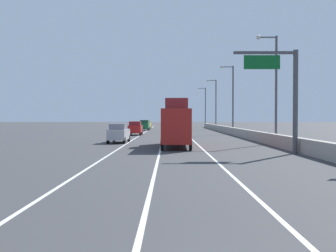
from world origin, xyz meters
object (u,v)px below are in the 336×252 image
at_px(lamp_post_right_fourth, 214,101).
at_px(lamp_post_right_fifth, 204,105).
at_px(lamp_post_right_third, 231,95).
at_px(car_red_4, 135,128).
at_px(car_green_0, 144,125).
at_px(car_silver_1, 118,133).
at_px(lamp_post_right_second, 273,82).
at_px(car_black_3, 174,126).
at_px(box_truck, 176,124).
at_px(overhead_sign_gantry, 285,88).
at_px(car_yellow_2, 146,125).

height_order(lamp_post_right_fourth, lamp_post_right_fifth, same).
height_order(lamp_post_right_third, car_red_4, lamp_post_right_third).
xyz_separation_m(car_green_0, car_red_4, (-0.02, -22.77, -0.03)).
height_order(lamp_post_right_fifth, car_red_4, lamp_post_right_fifth).
xyz_separation_m(car_green_0, car_silver_1, (-0.28, -40.62, -0.06)).
bearing_deg(car_green_0, lamp_post_right_fourth, 16.26).
xyz_separation_m(lamp_post_right_second, car_red_4, (-15.43, 19.22, -5.16)).
bearing_deg(car_black_3, box_truck, -90.58).
bearing_deg(lamp_post_right_fourth, overhead_sign_gantry, -91.65).
distance_m(lamp_post_right_fourth, car_silver_1, 47.79).
distance_m(lamp_post_right_second, car_red_4, 25.18).
xyz_separation_m(overhead_sign_gantry, box_truck, (-7.73, 6.84, -2.70)).
height_order(overhead_sign_gantry, car_black_3, overhead_sign_gantry).
relative_size(lamp_post_right_second, car_black_3, 2.67).
bearing_deg(lamp_post_right_third, car_yellow_2, 117.81).
height_order(lamp_post_right_second, lamp_post_right_third, same).
xyz_separation_m(lamp_post_right_third, car_yellow_2, (-14.95, 28.34, -5.21)).
distance_m(lamp_post_right_fourth, lamp_post_right_fifth, 23.18).
relative_size(car_green_0, car_black_3, 1.13).
xyz_separation_m(overhead_sign_gantry, car_silver_1, (-13.61, 12.36, -3.74)).
distance_m(overhead_sign_gantry, car_red_4, 33.24).
relative_size(lamp_post_right_third, box_truck, 1.10).
bearing_deg(overhead_sign_gantry, car_green_0, 104.12).
relative_size(car_red_4, box_truck, 0.45).
xyz_separation_m(lamp_post_right_second, car_silver_1, (-15.69, 1.37, -5.19)).
distance_m(overhead_sign_gantry, lamp_post_right_second, 11.28).
distance_m(car_yellow_2, box_truck, 55.98).
relative_size(overhead_sign_gantry, lamp_post_right_second, 0.69).
relative_size(lamp_post_right_fourth, car_red_4, 2.46).
height_order(overhead_sign_gantry, car_green_0, overhead_sign_gantry).
distance_m(car_silver_1, box_truck, 8.14).
distance_m(lamp_post_right_second, car_black_3, 36.42).
relative_size(lamp_post_right_third, car_black_3, 2.67).
bearing_deg(lamp_post_right_fourth, lamp_post_right_third, -90.24).
xyz_separation_m(lamp_post_right_fourth, lamp_post_right_fifth, (-0.10, 23.18, 0.00)).
relative_size(overhead_sign_gantry, lamp_post_right_fifth, 0.69).
height_order(lamp_post_right_fourth, car_yellow_2, lamp_post_right_fourth).
bearing_deg(car_red_4, car_silver_1, -90.83).
distance_m(car_green_0, car_yellow_2, 9.53).
bearing_deg(car_silver_1, lamp_post_right_second, -4.98).
bearing_deg(lamp_post_right_second, car_red_4, 128.76).
xyz_separation_m(lamp_post_right_fifth, car_yellow_2, (-14.94, -18.02, -5.21)).
bearing_deg(lamp_post_right_second, car_yellow_2, 106.72).
bearing_deg(box_truck, overhead_sign_gantry, -41.48).
xyz_separation_m(lamp_post_right_second, lamp_post_right_fourth, (-0.43, 46.36, 0.00)).
xyz_separation_m(lamp_post_right_second, lamp_post_right_third, (-0.53, 23.18, 0.00)).
height_order(lamp_post_right_third, car_black_3, lamp_post_right_third).
relative_size(lamp_post_right_fourth, lamp_post_right_fifth, 1.00).
distance_m(lamp_post_right_fifth, car_green_0, 31.73).
relative_size(lamp_post_right_third, car_green_0, 2.37).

